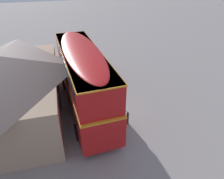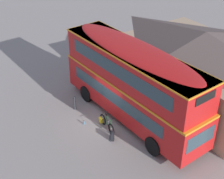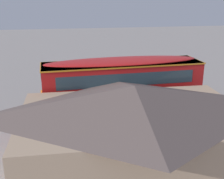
{
  "view_description": "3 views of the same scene",
  "coord_description": "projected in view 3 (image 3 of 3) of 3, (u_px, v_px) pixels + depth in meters",
  "views": [
    {
      "loc": [
        -12.46,
        3.12,
        9.48
      ],
      "look_at": [
        0.38,
        -0.62,
        1.4
      ],
      "focal_mm": 32.8,
      "sensor_mm": 36.0,
      "label": 1
    },
    {
      "loc": [
        13.51,
        -8.94,
        12.3
      ],
      "look_at": [
        -0.61,
        0.85,
        1.6
      ],
      "focal_mm": 52.5,
      "sensor_mm": 36.0,
      "label": 2
    },
    {
      "loc": [
        4.48,
        19.12,
        8.66
      ],
      "look_at": [
        1.05,
        -0.05,
        2.26
      ],
      "focal_mm": 46.5,
      "sensor_mm": 36.0,
      "label": 3
    }
  ],
  "objects": [
    {
      "name": "backpack_on_ground",
      "position": [
        101.0,
        112.0,
        21.68
      ],
      "size": [
        0.39,
        0.36,
        0.53
      ],
      "color": "black",
      "rests_on": "ground"
    },
    {
      "name": "kerb_bollard",
      "position": [
        150.0,
        105.0,
        22.49
      ],
      "size": [
        0.16,
        0.16,
        0.97
      ],
      "color": "#333338",
      "rests_on": "ground"
    },
    {
      "name": "pub_building",
      "position": [
        133.0,
        130.0,
        14.11
      ],
      "size": [
        11.29,
        7.53,
        4.64
      ],
      "color": "tan",
      "rests_on": "ground"
    },
    {
      "name": "ground_plane",
      "position": [
        126.0,
        118.0,
        21.34
      ],
      "size": [
        120.0,
        120.0,
        0.0
      ],
      "primitive_type": "plane",
      "color": "gray"
    },
    {
      "name": "double_decker_bus",
      "position": [
        122.0,
        91.0,
        19.05
      ],
      "size": [
        10.58,
        2.97,
        4.79
      ],
      "color": "black",
      "rests_on": "ground"
    },
    {
      "name": "touring_bicycle",
      "position": [
        116.0,
        112.0,
        21.53
      ],
      "size": [
        1.72,
        0.46,
        1.01
      ],
      "color": "black",
      "rests_on": "ground"
    },
    {
      "name": "water_bottle_blue_sports",
      "position": [
        128.0,
        109.0,
        22.64
      ],
      "size": [
        0.08,
        0.08,
        0.25
      ],
      "color": "#338CBF",
      "rests_on": "ground"
    }
  ]
}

